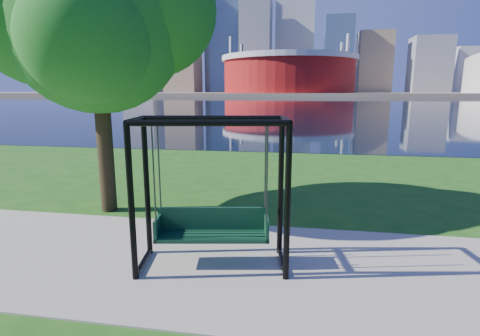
# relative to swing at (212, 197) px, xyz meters

# --- Properties ---
(ground) EXTENTS (900.00, 900.00, 0.00)m
(ground) POSITION_rel_swing_xyz_m (0.61, 0.57, -1.26)
(ground) COLOR #1E5114
(ground) RESTS_ON ground
(path) EXTENTS (120.00, 4.00, 0.03)m
(path) POSITION_rel_swing_xyz_m (0.61, 0.07, -1.24)
(path) COLOR #9E937F
(path) RESTS_ON ground
(river) EXTENTS (900.00, 180.00, 0.02)m
(river) POSITION_rel_swing_xyz_m (0.61, 102.57, -1.25)
(river) COLOR black
(river) RESTS_ON ground
(far_bank) EXTENTS (900.00, 228.00, 2.00)m
(far_bank) POSITION_rel_swing_xyz_m (0.61, 306.57, -0.26)
(far_bank) COLOR #937F60
(far_bank) RESTS_ON ground
(stadium) EXTENTS (83.00, 83.00, 32.00)m
(stadium) POSITION_rel_swing_xyz_m (-9.39, 235.57, 12.97)
(stadium) COLOR maroon
(stadium) RESTS_ON far_bank
(skyline) EXTENTS (392.00, 66.00, 96.50)m
(skyline) POSITION_rel_swing_xyz_m (-3.66, 319.96, 34.63)
(skyline) COLOR gray
(skyline) RESTS_ON far_bank
(swing) EXTENTS (2.69, 1.52, 2.60)m
(swing) POSITION_rel_swing_xyz_m (0.00, 0.00, 0.00)
(swing) COLOR black
(swing) RESTS_ON ground
(park_tree) EXTENTS (5.48, 4.95, 6.81)m
(park_tree) POSITION_rel_swing_xyz_m (-3.44, 2.65, 3.47)
(park_tree) COLOR black
(park_tree) RESTS_ON ground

